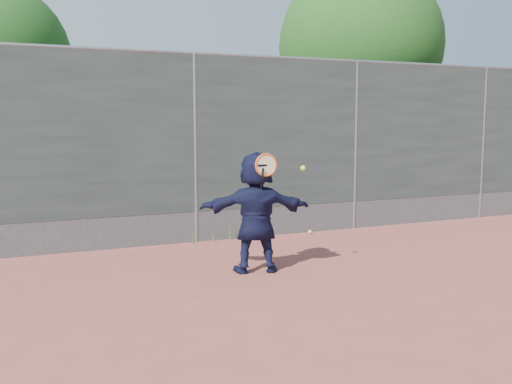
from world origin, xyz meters
name	(u,v)px	position (x,y,z in m)	size (l,w,h in m)	color
ground	(294,305)	(0.00, 0.00, 0.00)	(80.00, 80.00, 0.00)	#9E4C42
player	(256,212)	(0.17, 1.44, 0.78)	(1.45, 0.46, 1.57)	#131735
ball_ground	(310,232)	(2.02, 3.35, 0.03)	(0.07, 0.07, 0.07)	#E5F235
fence	(195,144)	(0.00, 3.50, 1.58)	(20.00, 0.06, 3.03)	#38423D
swing_action	(270,167)	(0.27, 1.23, 1.38)	(0.68, 0.17, 0.51)	#ED5816
tree_right	(366,51)	(4.68, 5.75, 3.49)	(3.78, 3.60, 5.39)	#382314
weed_clump	(216,233)	(0.29, 3.38, 0.13)	(0.68, 0.07, 0.30)	#387226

